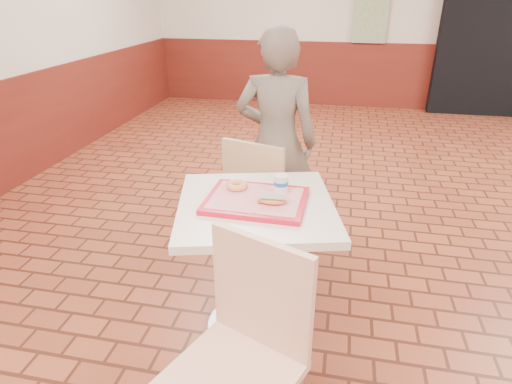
% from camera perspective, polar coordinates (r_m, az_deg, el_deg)
% --- Properties ---
extents(wainscot_band, '(8.00, 10.00, 1.00)m').
position_cam_1_polar(wainscot_band, '(2.69, 29.63, -6.03)').
color(wainscot_band, '#581911').
rests_on(wainscot_band, ground).
extents(corridor_doorway, '(1.60, 0.22, 2.20)m').
position_cam_1_polar(corridor_doorway, '(7.42, 29.46, 17.34)').
color(corridor_doorway, black).
rests_on(corridor_doorway, ground).
extents(promo_poster, '(0.50, 0.03, 1.20)m').
position_cam_1_polar(promo_poster, '(7.15, 15.29, 23.42)').
color(promo_poster, gray).
rests_on(promo_poster, wainscot_band).
extents(main_table, '(0.76, 0.76, 0.80)m').
position_cam_1_polar(main_table, '(2.24, 0.00, -7.46)').
color(main_table, beige).
rests_on(main_table, ground).
extents(chair_main_front, '(0.57, 0.57, 0.95)m').
position_cam_1_polar(chair_main_front, '(1.72, -1.64, -19.99)').
color(chair_main_front, '#E8B18B').
rests_on(chair_main_front, ground).
extents(chair_main_back, '(0.53, 0.53, 0.92)m').
position_cam_1_polar(chair_main_back, '(2.84, 0.67, -0.54)').
color(chair_main_back, tan).
rests_on(chair_main_back, ground).
extents(customer, '(0.57, 0.38, 1.56)m').
position_cam_1_polar(customer, '(3.01, 2.72, 6.58)').
color(customer, '#6B6053').
rests_on(customer, ground).
extents(serving_tray, '(0.48, 0.38, 0.03)m').
position_cam_1_polar(serving_tray, '(2.10, -0.00, -1.12)').
color(serving_tray, red).
rests_on(serving_tray, main_table).
extents(ring_donut, '(0.13, 0.13, 0.03)m').
position_cam_1_polar(ring_donut, '(2.18, -2.58, 0.90)').
color(ring_donut, '#DB8D50').
rests_on(ring_donut, serving_tray).
extents(long_john_donut, '(0.14, 0.07, 0.04)m').
position_cam_1_polar(long_john_donut, '(2.03, 2.10, -1.09)').
color(long_john_donut, '#D5743E').
rests_on(long_john_donut, serving_tray).
extents(paper_cup, '(0.07, 0.07, 0.09)m').
position_cam_1_polar(paper_cup, '(2.13, 3.34, 1.14)').
color(paper_cup, silver).
rests_on(paper_cup, serving_tray).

